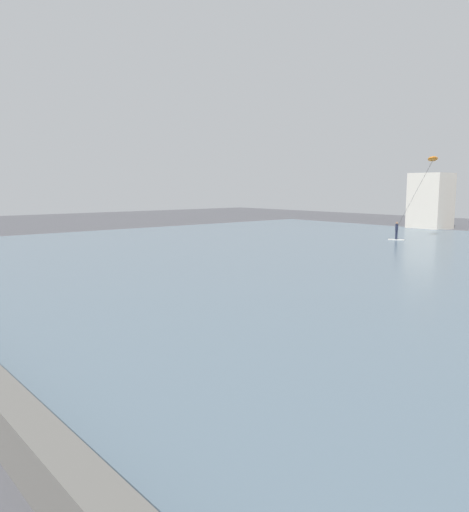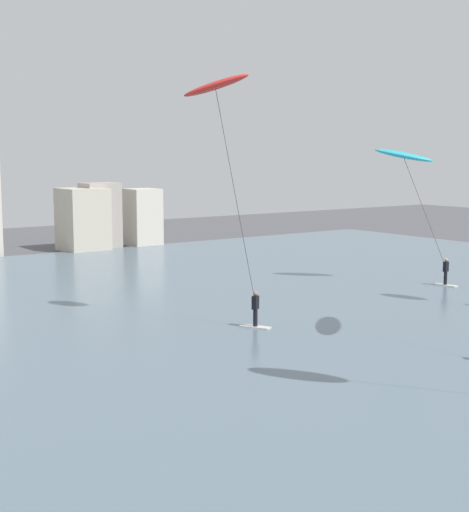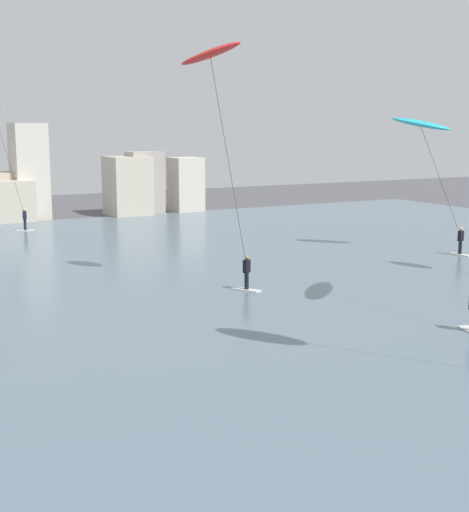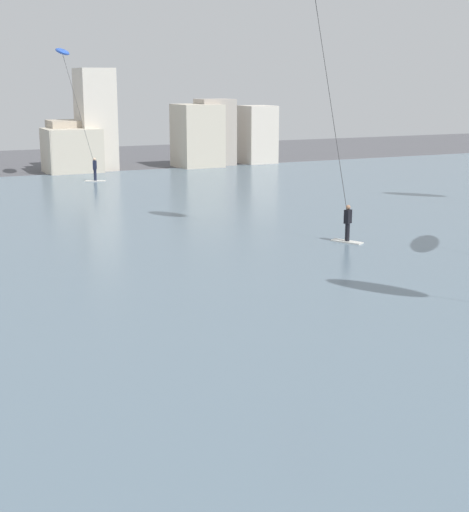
# 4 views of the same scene
# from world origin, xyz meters

# --- Properties ---
(water_bay) EXTENTS (84.00, 52.00, 0.10)m
(water_bay) POSITION_xyz_m (0.00, 31.28, 0.05)
(water_bay) COLOR slate
(water_bay) RESTS_ON ground
(kitesurfer_red) EXTENTS (2.71, 4.15, 11.37)m
(kitesurfer_red) POSITION_xyz_m (5.96, 28.92, 9.91)
(kitesurfer_red) COLOR silver
(kitesurfer_red) RESTS_ON water_bay
(kitesurfer_cyan) EXTENTS (3.46, 4.54, 8.20)m
(kitesurfer_cyan) POSITION_xyz_m (21.15, 31.41, 7.19)
(kitesurfer_cyan) COLOR silver
(kitesurfer_cyan) RESTS_ON water_bay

